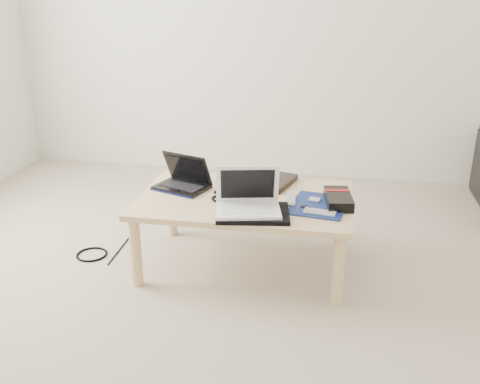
% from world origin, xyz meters
% --- Properties ---
extents(ground, '(4.00, 4.00, 0.00)m').
position_xyz_m(ground, '(0.00, 0.00, 0.00)').
color(ground, '#AB9E8A').
rests_on(ground, ground).
extents(coffee_table, '(1.10, 0.70, 0.40)m').
position_xyz_m(coffee_table, '(0.12, 0.42, 0.35)').
color(coffee_table, '#E6C28A').
rests_on(coffee_table, ground).
extents(book, '(0.39, 0.35, 0.03)m').
position_xyz_m(book, '(0.18, 0.66, 0.42)').
color(book, black).
rests_on(book, coffee_table).
extents(netbook, '(0.33, 0.28, 0.19)m').
position_xyz_m(netbook, '(-0.23, 0.50, 0.44)').
color(netbook, black).
rests_on(netbook, coffee_table).
extents(tablet, '(0.27, 0.24, 0.01)m').
position_xyz_m(tablet, '(0.09, 0.49, 0.41)').
color(tablet, black).
rests_on(tablet, coffee_table).
extents(remote, '(0.06, 0.20, 0.02)m').
position_xyz_m(remote, '(0.36, 0.43, 0.41)').
color(remote, '#B5B5BA').
rests_on(remote, coffee_table).
extents(neoprene_sleeve, '(0.38, 0.30, 0.02)m').
position_xyz_m(neoprene_sleeve, '(0.20, 0.20, 0.41)').
color(neoprene_sleeve, black).
rests_on(neoprene_sleeve, coffee_table).
extents(white_laptop, '(0.34, 0.28, 0.22)m').
position_xyz_m(white_laptop, '(0.17, 0.22, 0.46)').
color(white_laptop, white).
rests_on(white_laptop, neoprene_sleeve).
extents(motherboard, '(0.31, 0.36, 0.02)m').
position_xyz_m(motherboard, '(0.51, 0.38, 0.40)').
color(motherboard, '#0B1C4B').
rests_on(motherboard, coffee_table).
extents(gpu_box, '(0.16, 0.26, 0.06)m').
position_xyz_m(gpu_box, '(0.60, 0.42, 0.43)').
color(gpu_box, black).
rests_on(gpu_box, coffee_table).
extents(cable_coil, '(0.12, 0.12, 0.01)m').
position_xyz_m(cable_coil, '(0.01, 0.37, 0.41)').
color(cable_coil, black).
rests_on(cable_coil, coffee_table).
extents(floor_cable_coil, '(0.23, 0.23, 0.01)m').
position_xyz_m(floor_cable_coil, '(-0.75, 0.37, 0.01)').
color(floor_cable_coil, black).
rests_on(floor_cable_coil, ground).
extents(floor_cable_trail, '(0.02, 0.35, 0.01)m').
position_xyz_m(floor_cable_trail, '(-0.62, 0.46, 0.00)').
color(floor_cable_trail, black).
rests_on(floor_cable_trail, ground).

